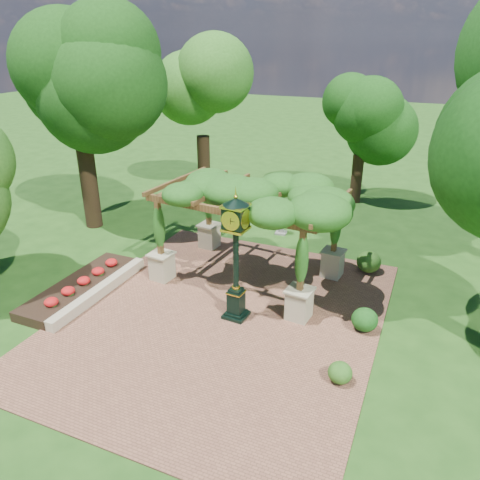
% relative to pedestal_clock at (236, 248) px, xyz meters
% --- Properties ---
extents(ground, '(120.00, 120.00, 0.00)m').
position_rel_pedestal_clock_xyz_m(ground, '(-0.43, -1.16, -2.54)').
color(ground, '#1E4714').
rests_on(ground, ground).
extents(brick_plaza, '(10.00, 12.00, 0.04)m').
position_rel_pedestal_clock_xyz_m(brick_plaza, '(-0.43, -0.16, -2.52)').
color(brick_plaza, brown).
rests_on(brick_plaza, ground).
extents(border_wall, '(0.35, 5.00, 0.40)m').
position_rel_pedestal_clock_xyz_m(border_wall, '(-5.03, -0.66, -2.34)').
color(border_wall, '#C6B793').
rests_on(border_wall, ground).
extents(flower_bed, '(1.50, 5.00, 0.36)m').
position_rel_pedestal_clock_xyz_m(flower_bed, '(-5.93, -0.66, -2.36)').
color(flower_bed, red).
rests_on(flower_bed, ground).
extents(pedestal_clock, '(0.89, 0.89, 4.24)m').
position_rel_pedestal_clock_xyz_m(pedestal_clock, '(0.00, 0.00, 0.00)').
color(pedestal_clock, black).
rests_on(pedestal_clock, brick_plaza).
extents(pergola, '(6.87, 4.71, 4.09)m').
position_rel_pedestal_clock_xyz_m(pergola, '(-0.70, 2.71, 0.82)').
color(pergola, '#BBB28B').
rests_on(pergola, brick_plaza).
extents(sundial, '(0.56, 0.56, 0.92)m').
position_rel_pedestal_clock_xyz_m(sundial, '(-0.92, 7.40, -2.14)').
color(sundial, gray).
rests_on(sundial, ground).
extents(shrub_front, '(0.75, 0.75, 0.59)m').
position_rel_pedestal_clock_xyz_m(shrub_front, '(3.84, -1.82, -2.20)').
color(shrub_front, '#2A5919').
rests_on(shrub_front, brick_plaza).
extents(shrub_mid, '(0.92, 0.92, 0.75)m').
position_rel_pedestal_clock_xyz_m(shrub_mid, '(4.03, 0.90, -2.13)').
color(shrub_mid, '#174914').
rests_on(shrub_mid, brick_plaza).
extents(shrub_back, '(0.95, 0.95, 0.85)m').
position_rel_pedestal_clock_xyz_m(shrub_back, '(3.50, 5.00, -2.08)').
color(shrub_back, '#2D5B1A').
rests_on(shrub_back, brick_plaza).
extents(tree_west_near, '(5.50, 5.50, 9.83)m').
position_rel_pedestal_clock_xyz_m(tree_west_near, '(-9.69, 4.75, 4.22)').
color(tree_west_near, '#2F1F12').
rests_on(tree_west_near, ground).
extents(tree_west_far, '(4.25, 4.25, 8.41)m').
position_rel_pedestal_clock_xyz_m(tree_west_far, '(-7.36, 12.05, 3.21)').
color(tree_west_far, black).
rests_on(tree_west_far, ground).
extents(tree_north, '(3.72, 3.72, 6.92)m').
position_rel_pedestal_clock_xyz_m(tree_north, '(1.41, 13.41, 2.20)').
color(tree_north, '#312113').
rests_on(tree_north, ground).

